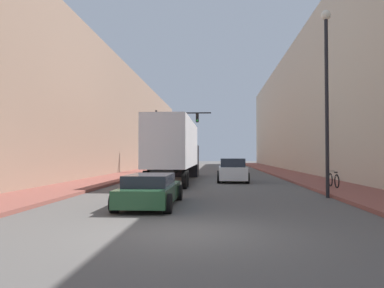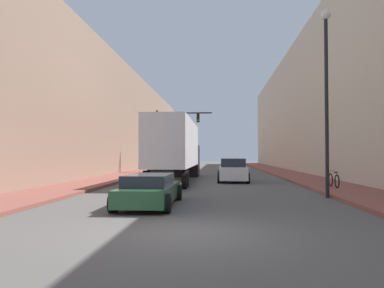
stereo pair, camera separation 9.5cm
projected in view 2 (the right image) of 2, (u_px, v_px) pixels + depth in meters
The scene contains 11 objects.
ground_plane at pixel (185, 233), 8.96m from camera, with size 200.00×200.00×0.00m, color #565451.
sidewalk_right at pixel (282, 172), 38.34m from camera, with size 3.22×80.00×0.15m.
sidewalk_left at pixel (142, 172), 39.40m from camera, with size 3.22×80.00×0.15m.
building_right at pixel (328, 104), 38.20m from camera, with size 6.00×80.00×14.04m.
building_left at pixel (100, 118), 39.89m from camera, with size 6.00×80.00×11.53m.
semi_truck at pixel (177, 148), 26.45m from camera, with size 2.47×14.34×4.13m.
sedan_car at pixel (150, 190), 13.74m from camera, with size 1.98×4.78×1.17m.
suv_car at pixel (233, 171), 25.92m from camera, with size 2.09×4.41×1.62m.
traffic_signal_gantry at pixel (172, 128), 38.24m from camera, with size 5.73×0.35×6.43m.
street_lamp at pixel (326, 80), 16.39m from camera, with size 0.44×0.44×8.27m.
parked_bicycle at pixel (334, 180), 19.79m from camera, with size 0.44×1.82×0.86m.
Camera 2 is at (0.83, -8.98, 1.88)m, focal length 35.00 mm.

